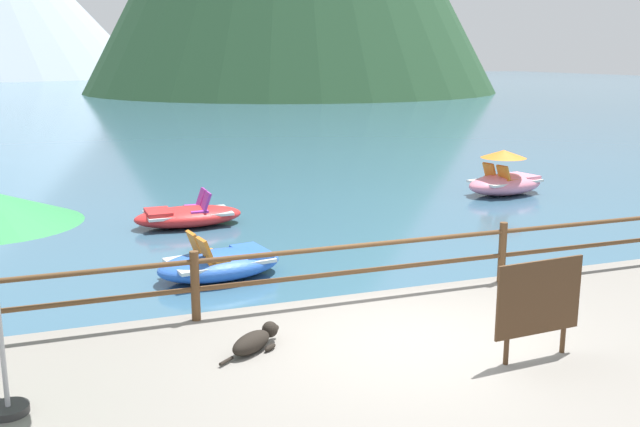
% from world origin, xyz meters
% --- Properties ---
extents(ground_plane, '(200.00, 200.00, 0.00)m').
position_xyz_m(ground_plane, '(0.00, 40.00, 0.00)').
color(ground_plane, '#38607A').
extents(dock_railing, '(23.92, 0.12, 0.95)m').
position_xyz_m(dock_railing, '(-0.00, 1.55, 0.98)').
color(dock_railing, brown).
rests_on(dock_railing, promenade_dock).
extents(sign_board, '(1.18, 0.12, 1.19)m').
position_xyz_m(sign_board, '(1.10, -1.03, 1.13)').
color(sign_board, beige).
rests_on(sign_board, promenade_dock).
extents(dog_resting, '(0.91, 0.68, 0.26)m').
position_xyz_m(dog_resting, '(-1.90, 0.31, 0.52)').
color(dog_resting, black).
rests_on(dog_resting, promenade_dock).
extents(pedal_boat_2, '(2.67, 1.79, 1.27)m').
position_xyz_m(pedal_boat_2, '(7.78, 9.32, 0.43)').
color(pedal_boat_2, pink).
rests_on(pedal_boat_2, ground).
extents(pedal_boat_3, '(2.42, 1.65, 0.83)m').
position_xyz_m(pedal_boat_3, '(-1.42, 4.49, 0.26)').
color(pedal_boat_3, blue).
rests_on(pedal_boat_3, ground).
extents(pedal_boat_4, '(2.49, 1.27, 0.81)m').
position_xyz_m(pedal_boat_4, '(-1.29, 8.58, 0.24)').
color(pedal_boat_4, red).
rests_on(pedal_boat_4, ground).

